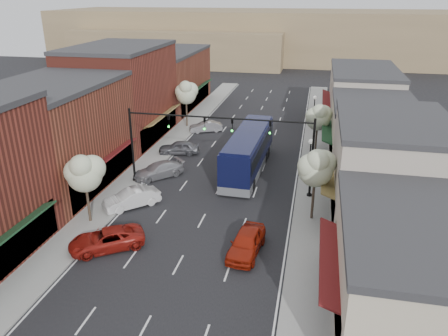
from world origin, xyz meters
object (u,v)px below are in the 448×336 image
Objects in this scene: tree_right_near at (316,167)px; tree_left_far at (186,92)px; lamp_post_far at (314,107)px; parked_car_a at (107,239)px; tree_right_far at (319,116)px; tree_left_near at (84,172)px; coach_bus at (248,151)px; parked_car_b at (132,198)px; signal_mast_right at (284,145)px; parked_car_c at (158,170)px; parked_car_d at (179,148)px; lamp_post_near at (310,154)px; parked_car_e at (206,127)px; signal_mast_left at (156,136)px; red_hatchback at (246,242)px.

tree_left_far is at bearing 127.04° from tree_right_near.
parked_car_a is (-13.17, -31.13, -2.30)m from lamp_post_far.
tree_left_near is at bearing -129.69° from tree_right_far.
parked_car_b is at bearing -127.88° from coach_bus.
tree_right_near reaches higher than parked_car_b.
tree_right_near is at bearing -52.01° from coach_bus.
signal_mast_right is at bearing 67.81° from parked_car_b.
parked_car_c is (-14.00, -18.58, -2.29)m from lamp_post_far.
tree_left_near is at bearing -19.01° from parked_car_d.
lamp_post_far is at bearing 90.00° from lamp_post_near.
parked_car_e is at bearing 133.22° from parked_car_b.
parked_car_d is (0.00, 12.83, -0.02)m from parked_car_b.
lamp_post_far is (16.05, 2.06, -1.60)m from tree_left_far.
tree_right_far is 9.80m from coach_bus.
signal_mast_left is 9.28m from coach_bus.
parked_car_c is at bearing 138.77° from red_hatchback.
parked_car_d is (-11.82, 7.97, -3.88)m from signal_mast_right.
tree_left_far is 1.24× the size of parked_car_c.
coach_bus is (-6.46, 8.88, -2.38)m from tree_right_near.
tree_right_near is 24.11m from lamp_post_far.
signal_mast_left is at bearing 147.27° from parked_car_a.
lamp_post_far is at bearing 123.06° from parked_car_a.
tree_left_far reaches higher than tree_right_near.
lamp_post_near is 1.00× the size of lamp_post_far.
parked_car_b is at bearing -176.80° from tree_right_near.
signal_mast_right reaches higher than lamp_post_far.
tree_right_near is 1.25× the size of red_hatchback.
tree_left_far is at bearing 151.65° from parked_car_a.
tree_left_far is at bearing 179.92° from parked_car_d.
signal_mast_left is at bearing -26.02° from parked_car_e.
tree_right_far is 1.18× the size of parked_car_b.
parked_car_d is at bearing -30.71° from parked_car_e.
lamp_post_far is (16.05, 28.06, -1.22)m from tree_left_near.
lamp_post_near is at bearing -43.89° from tree_left_far.
parked_car_d is (-14.55, -3.98, -3.25)m from tree_right_far.
red_hatchback is (12.35, -1.61, -3.41)m from tree_left_near.
tree_right_far reaches higher than coach_bus.
tree_left_far is 1.40× the size of parked_car_d.
parked_car_c is (0.00, 6.29, -0.04)m from parked_car_b.
lamp_post_far reaches higher than parked_car_a.
signal_mast_right is at bearing 86.94° from red_hatchback.
tree_right_far is 14.82m from parked_car_e.
tree_right_near is at bearing 58.77° from red_hatchback.
tree_left_far is 1.20× the size of parked_car_a.
lamp_post_far is 1.02× the size of parked_car_d.
tree_left_far is 1.51× the size of parked_car_e.
coach_bus is 2.77× the size of red_hatchback.
parked_car_d is at bearing 135.43° from parked_car_b.
lamp_post_near is (-0.55, 6.56, -1.45)m from tree_right_near.
signal_mast_right is at bearing 0.00° from signal_mast_left.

